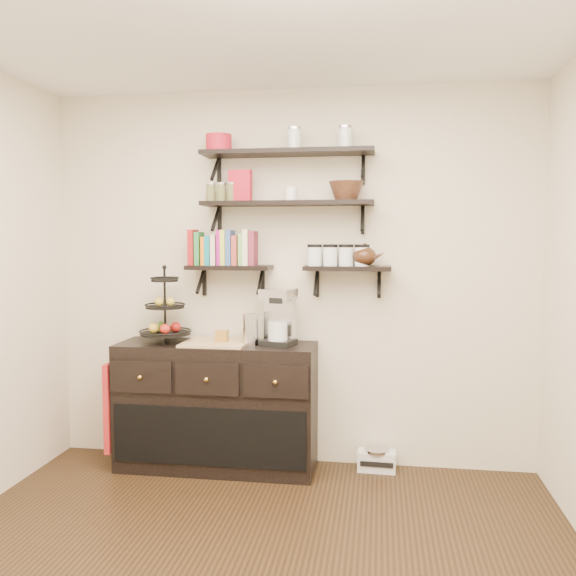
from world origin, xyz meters
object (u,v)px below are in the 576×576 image
Objects in this scene: fruit_stand at (166,317)px; coffee_maker at (279,318)px; sideboard at (217,406)px; radio at (377,460)px.

fruit_stand is 1.34× the size of coffee_maker.
sideboard reaches higher than radio.
sideboard is 5.18× the size of radio.
coffee_maker is (0.44, 0.03, 0.64)m from sideboard.
sideboard is at bearing -0.61° from fruit_stand.
sideboard is 0.78m from coffee_maker.
fruit_stand is 1.81m from radio.
sideboard is 3.56× the size of coffee_maker.
coffee_maker reaches higher than sideboard.
coffee_maker is at bearing 1.61° from fruit_stand.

